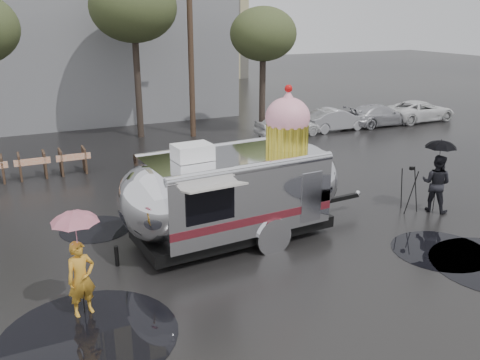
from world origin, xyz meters
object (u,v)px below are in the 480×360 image
airstream_trailer (237,188)px  tripod (410,185)px  person_left (81,279)px  person_right (436,183)px

airstream_trailer → tripod: 5.91m
person_left → airstream_trailer: bearing=9.8°
airstream_trailer → person_left: 5.03m
person_left → person_right: 11.25m
airstream_trailer → person_right: airstream_trailer is taller
airstream_trailer → tripod: size_ratio=5.31×
airstream_trailer → person_right: bearing=-10.4°
person_right → tripod: (-0.79, 0.31, -0.04)m
person_left → person_right: bearing=-8.2°
airstream_trailer → person_right: (6.64, -0.78, -0.58)m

